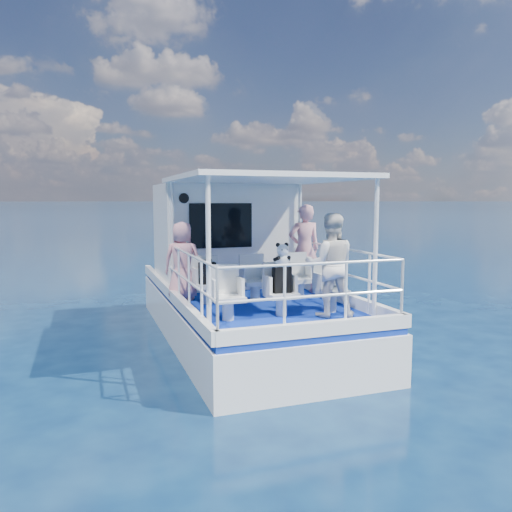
{
  "coord_description": "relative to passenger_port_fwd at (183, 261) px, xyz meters",
  "views": [
    {
      "loc": [
        -3.01,
        -8.45,
        2.76
      ],
      "look_at": [
        -0.19,
        -0.4,
        1.81
      ],
      "focal_mm": 35.0,
      "sensor_mm": 36.0,
      "label": 1
    }
  ],
  "objects": [
    {
      "name": "passenger_port_fwd",
      "position": [
        0.0,
        0.0,
        0.0
      ],
      "size": [
        0.66,
        0.59,
        1.47
      ],
      "primitive_type": "imported",
      "rotation": [
        0.0,
        0.0,
        2.71
      ],
      "color": "pink",
      "rests_on": "deck"
    },
    {
      "name": "deck",
      "position": [
        1.25,
        0.27,
        -0.78
      ],
      "size": [
        2.9,
        6.9,
        0.1
      ],
      "primitive_type": "cube",
      "color": "navy",
      "rests_on": "hull"
    },
    {
      "name": "seat_center_aft",
      "position": [
        1.25,
        -1.83,
        -0.54
      ],
      "size": [
        0.48,
        0.46,
        0.38
      ],
      "primitive_type": "cube",
      "color": "silver",
      "rests_on": "deck"
    },
    {
      "name": "canopy_posts",
      "position": [
        1.25,
        -0.98,
        0.37
      ],
      "size": [
        2.77,
        2.97,
        2.2
      ],
      "color": "white",
      "rests_on": "deck"
    },
    {
      "name": "seat_stbd_aft",
      "position": [
        2.15,
        -1.83,
        -0.54
      ],
      "size": [
        0.48,
        0.46,
        0.38
      ],
      "primitive_type": "cube",
      "color": "silver",
      "rests_on": "deck"
    },
    {
      "name": "backpack_center",
      "position": [
        1.25,
        -1.84,
        -0.14
      ],
      "size": [
        0.28,
        0.16,
        0.42
      ],
      "primitive_type": "cube",
      "color": "black",
      "rests_on": "seat_center_aft"
    },
    {
      "name": "panda",
      "position": [
        1.25,
        -1.85,
        0.26
      ],
      "size": [
        0.25,
        0.21,
        0.38
      ],
      "primitive_type": null,
      "color": "white",
      "rests_on": "backpack_center"
    },
    {
      "name": "hull",
      "position": [
        1.25,
        0.27,
        -1.63
      ],
      "size": [
        3.0,
        7.0,
        1.6
      ],
      "primitive_type": "cube",
      "color": "white",
      "rests_on": "ground"
    },
    {
      "name": "cabin",
      "position": [
        1.25,
        1.57,
        0.37
      ],
      "size": [
        2.85,
        2.0,
        2.2
      ],
      "primitive_type": "cube",
      "color": "white",
      "rests_on": "deck"
    },
    {
      "name": "compact_camera",
      "position": [
        0.34,
        -0.63,
        0.06
      ],
      "size": [
        0.11,
        0.07,
        0.07
      ],
      "primitive_type": "cube",
      "color": "black",
      "rests_on": "backpack_port"
    },
    {
      "name": "ground",
      "position": [
        1.25,
        -0.73,
        -1.63
      ],
      "size": [
        2000.0,
        2000.0,
        0.0
      ],
      "primitive_type": "plane",
      "color": "#081E3E",
      "rests_on": "ground"
    },
    {
      "name": "backpack_port",
      "position": [
        0.32,
        -0.62,
        -0.16
      ],
      "size": [
        0.29,
        0.16,
        0.38
      ],
      "primitive_type": "cube",
      "color": "black",
      "rests_on": "seat_port_fwd"
    },
    {
      "name": "seat_port_aft",
      "position": [
        0.35,
        -1.83,
        -0.54
      ],
      "size": [
        0.48,
        0.46,
        0.38
      ],
      "primitive_type": "cube",
      "color": "silver",
      "rests_on": "deck"
    },
    {
      "name": "seat_port_fwd",
      "position": [
        0.35,
        -0.53,
        -0.54
      ],
      "size": [
        0.48,
        0.46,
        0.38
      ],
      "primitive_type": "cube",
      "color": "silver",
      "rests_on": "deck"
    },
    {
      "name": "passenger_stbd_fwd",
      "position": [
        2.44,
        -0.11,
        0.15
      ],
      "size": [
        0.69,
        0.49,
        1.78
      ],
      "primitive_type": "imported",
      "rotation": [
        0.0,
        0.0,
        3.03
      ],
      "color": "pink",
      "rests_on": "deck"
    },
    {
      "name": "railings",
      "position": [
        1.25,
        -1.31,
        -0.23
      ],
      "size": [
        2.84,
        3.59,
        1.0
      ],
      "primitive_type": null,
      "color": "white",
      "rests_on": "deck"
    },
    {
      "name": "seat_stbd_fwd",
      "position": [
        2.15,
        -0.53,
        -0.54
      ],
      "size": [
        0.48,
        0.46,
        0.38
      ],
      "primitive_type": "cube",
      "color": "silver",
      "rests_on": "deck"
    },
    {
      "name": "seat_center_fwd",
      "position": [
        1.25,
        -0.53,
        -0.54
      ],
      "size": [
        0.48,
        0.46,
        0.38
      ],
      "primitive_type": "cube",
      "color": "silver",
      "rests_on": "deck"
    },
    {
      "name": "passenger_stbd_aft",
      "position": [
        1.97,
        -2.13,
        0.1
      ],
      "size": [
        0.97,
        0.86,
        1.66
      ],
      "primitive_type": "imported",
      "rotation": [
        0.0,
        0.0,
        2.8
      ],
      "color": "silver",
      "rests_on": "deck"
    },
    {
      "name": "canopy",
      "position": [
        1.25,
        -0.93,
        1.51
      ],
      "size": [
        3.0,
        3.2,
        0.08
      ],
      "primitive_type": "cube",
      "color": "white",
      "rests_on": "cabin"
    }
  ]
}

